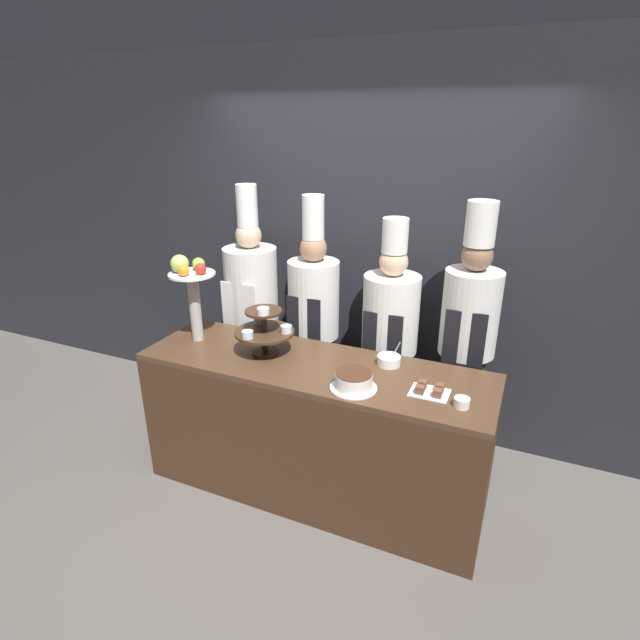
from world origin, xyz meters
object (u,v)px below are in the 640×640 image
at_px(cup_white, 462,402).
at_px(cake_round, 354,381).
at_px(tiered_stand, 264,329).
at_px(chef_center_left, 314,317).
at_px(chef_center_right, 389,334).
at_px(cake_square_tray, 430,390).
at_px(chef_left, 252,305).
at_px(chef_right, 468,334).
at_px(fruit_pedestal, 191,283).
at_px(serving_bowl_far, 389,360).

bearing_deg(cup_white, cake_round, -175.59).
height_order(tiered_stand, chef_center_left, chef_center_left).
height_order(cake_round, chef_center_right, chef_center_right).
height_order(cake_square_tray, chef_left, chef_left).
distance_m(chef_left, chef_right, 1.61).
xyz_separation_m(tiered_stand, cup_white, (1.24, -0.15, -0.14)).
bearing_deg(tiered_stand, chef_center_left, 84.68).
distance_m(tiered_stand, chef_center_left, 0.63).
relative_size(tiered_stand, fruit_pedestal, 0.64).
relative_size(chef_left, chef_right, 1.01).
relative_size(tiered_stand, chef_right, 0.20).
bearing_deg(cup_white, tiered_stand, 173.25).
distance_m(fruit_pedestal, chef_center_left, 0.92).
bearing_deg(cake_square_tray, cup_white, -21.85).
xyz_separation_m(fruit_pedestal, serving_bowl_far, (1.30, 0.15, -0.36)).
distance_m(fruit_pedestal, cake_round, 1.26).
distance_m(cake_square_tray, chef_left, 1.67).
bearing_deg(chef_center_left, chef_left, -180.00).
bearing_deg(cake_round, fruit_pedestal, 170.52).
bearing_deg(chef_left, tiered_stand, -52.98).
relative_size(cake_round, chef_center_right, 0.15).
bearing_deg(chef_center_right, chef_left, -180.00).
height_order(tiered_stand, fruit_pedestal, fruit_pedestal).
bearing_deg(cake_round, chef_center_right, 92.17).
distance_m(chef_center_left, chef_right, 1.09).
relative_size(cake_round, chef_center_left, 0.14).
bearing_deg(chef_left, cake_round, -35.54).
height_order(fruit_pedestal, cup_white, fruit_pedestal).
relative_size(cake_square_tray, chef_center_right, 0.12).
distance_m(chef_center_right, chef_right, 0.52).
bearing_deg(chef_center_left, fruit_pedestal, -134.65).
distance_m(cake_round, chef_center_right, 0.80).
relative_size(chef_center_right, chef_right, 0.93).
height_order(cake_square_tray, chef_right, chef_right).
bearing_deg(chef_center_left, serving_bowl_far, -32.61).
xyz_separation_m(tiered_stand, cake_round, (0.66, -0.19, -0.12)).
xyz_separation_m(chef_center_left, chef_center_right, (0.57, 0.00, -0.03)).
xyz_separation_m(cup_white, cake_square_tray, (-0.18, 0.07, -0.01)).
bearing_deg(chef_center_right, cake_square_tray, -58.23).
xyz_separation_m(chef_center_left, chef_right, (1.09, 0.00, 0.06)).
relative_size(tiered_stand, serving_bowl_far, 2.33).
relative_size(tiered_stand, chef_left, 0.20).
relative_size(cake_square_tray, chef_left, 0.11).
height_order(serving_bowl_far, chef_right, chef_right).
relative_size(serving_bowl_far, chef_left, 0.08).
bearing_deg(cake_round, cake_square_tray, 16.42).
bearing_deg(serving_bowl_far, chef_center_left, 147.39).
xyz_separation_m(fruit_pedestal, chef_left, (0.08, 0.60, -0.34)).
relative_size(cake_round, cake_square_tray, 1.25).
distance_m(cake_round, chef_right, 0.94).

